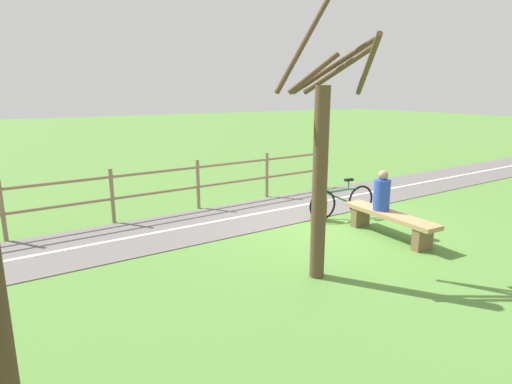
% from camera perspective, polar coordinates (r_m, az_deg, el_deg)
% --- Properties ---
extents(ground_plane, '(80.00, 80.00, 0.00)m').
position_cam_1_polar(ground_plane, '(8.84, 9.63, -4.44)').
color(ground_plane, '#548438').
extents(paved_path, '(3.83, 36.06, 0.02)m').
position_cam_1_polar(paved_path, '(8.25, -18.66, -6.22)').
color(paved_path, '#66605E').
rests_on(paved_path, ground_plane).
extents(path_centre_line, '(1.71, 31.96, 0.00)m').
position_cam_1_polar(path_centre_line, '(8.25, -18.66, -6.16)').
color(path_centre_line, silver).
rests_on(path_centre_line, paved_path).
extents(bench, '(2.04, 0.45, 0.46)m').
position_cam_1_polar(bench, '(8.37, 17.18, -3.52)').
color(bench, '#A88456').
rests_on(bench, ground_plane).
extents(person_seated, '(0.31, 0.31, 0.76)m').
position_cam_1_polar(person_seated, '(8.41, 16.26, -0.09)').
color(person_seated, '#2847B7').
rests_on(person_seated, bench).
extents(bicycle, '(0.18, 1.65, 0.83)m').
position_cam_1_polar(bicycle, '(9.40, 11.29, -1.24)').
color(bicycle, black).
rests_on(bicycle, ground_plane).
extents(backpack, '(0.34, 0.32, 0.46)m').
position_cam_1_polar(backpack, '(9.15, 8.29, -2.32)').
color(backpack, olive).
rests_on(backpack, ground_plane).
extents(fence_roadside, '(1.15, 15.63, 1.13)m').
position_cam_1_polar(fence_roadside, '(8.90, -30.54, -1.51)').
color(fence_roadside, '#847051').
rests_on(fence_roadside, ground_plane).
extents(tree_far_right, '(1.69, 1.34, 3.96)m').
position_cam_1_polar(tree_far_right, '(6.12, 8.69, 4.38)').
color(tree_far_right, brown).
rests_on(tree_far_right, ground_plane).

